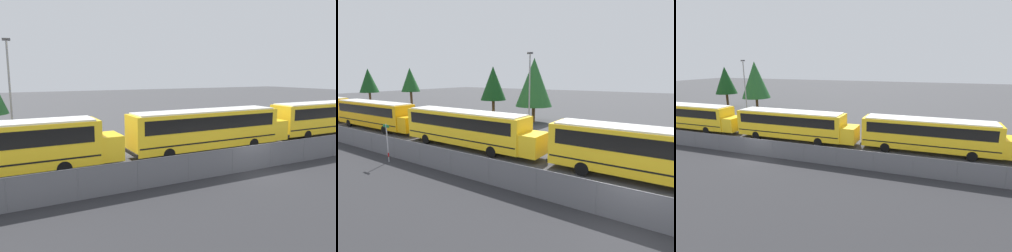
% 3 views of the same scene
% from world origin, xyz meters
% --- Properties ---
extents(ground_plane, '(200.00, 200.00, 0.00)m').
position_xyz_m(ground_plane, '(0.00, 0.00, 0.00)').
color(ground_plane, '#424244').
extents(fence, '(112.95, 0.07, 1.60)m').
position_xyz_m(fence, '(-0.00, -0.00, 0.82)').
color(fence, '#9EA0A5').
rests_on(fence, ground_plane).
extents(school_bus_3, '(13.76, 2.51, 3.23)m').
position_xyz_m(school_bus_3, '(0.51, 5.47, 1.90)').
color(school_bus_3, yellow).
rests_on(school_bus_3, ground_plane).
extents(school_bus_4, '(13.76, 2.51, 3.23)m').
position_xyz_m(school_bus_4, '(14.82, 5.96, 1.90)').
color(school_bus_4, yellow).
rests_on(school_bus_4, ground_plane).
extents(light_pole, '(0.60, 0.24, 8.72)m').
position_xyz_m(light_pole, '(-12.82, 14.30, 4.75)').
color(light_pole, gray).
rests_on(light_pole, ground_plane).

